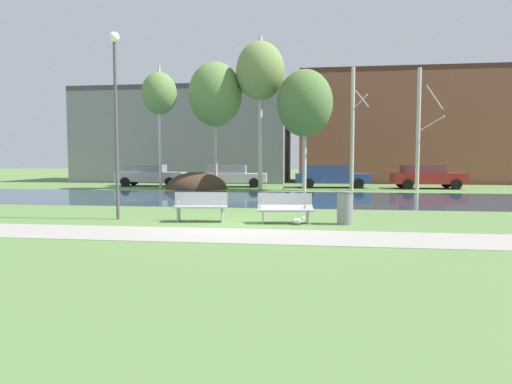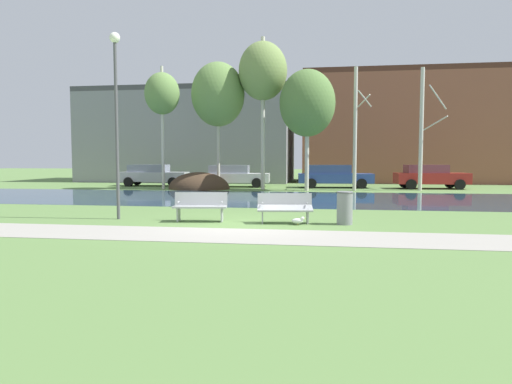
{
  "view_description": "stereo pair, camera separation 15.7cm",
  "coord_description": "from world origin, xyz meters",
  "px_view_note": "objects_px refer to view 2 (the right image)",
  "views": [
    {
      "loc": [
        2.27,
        -12.77,
        1.89
      ],
      "look_at": [
        0.3,
        1.28,
        0.85
      ],
      "focal_mm": 32.18,
      "sensor_mm": 36.0,
      "label": 1
    },
    {
      "loc": [
        2.42,
        -12.75,
        1.89
      ],
      "look_at": [
        0.3,
        1.28,
        0.85
      ],
      "focal_mm": 32.18,
      "sensor_mm": 36.0,
      "label": 2
    }
  ],
  "objects_px": {
    "streetlamp": "(116,97)",
    "parked_van_nearest_silver": "(153,175)",
    "bench_right": "(285,207)",
    "bench_left": "(200,206)",
    "seagull": "(298,221)",
    "parked_hatch_third_blue": "(333,176)",
    "trash_bin": "(345,207)",
    "parked_wagon_fourth_red": "(430,176)",
    "parked_sedan_second_white": "(233,175)"
  },
  "relations": [
    {
      "from": "parked_hatch_third_blue",
      "to": "parked_wagon_fourth_red",
      "type": "relative_size",
      "value": 1.09
    },
    {
      "from": "bench_right",
      "to": "parked_van_nearest_silver",
      "type": "bearing_deg",
      "value": 122.04
    },
    {
      "from": "bench_left",
      "to": "parked_van_nearest_silver",
      "type": "xyz_separation_m",
      "value": [
        -8.15,
        17.1,
        0.31
      ]
    },
    {
      "from": "bench_right",
      "to": "trash_bin",
      "type": "xyz_separation_m",
      "value": [
        1.72,
        0.01,
        0.02
      ]
    },
    {
      "from": "bench_right",
      "to": "parked_hatch_third_blue",
      "type": "height_order",
      "value": "parked_hatch_third_blue"
    },
    {
      "from": "parked_sedan_second_white",
      "to": "parked_wagon_fourth_red",
      "type": "bearing_deg",
      "value": -0.42
    },
    {
      "from": "seagull",
      "to": "parked_hatch_third_blue",
      "type": "bearing_deg",
      "value": 85.78
    },
    {
      "from": "seagull",
      "to": "parked_wagon_fourth_red",
      "type": "bearing_deg",
      "value": 67.03
    },
    {
      "from": "parked_van_nearest_silver",
      "to": "parked_sedan_second_white",
      "type": "relative_size",
      "value": 1.0
    },
    {
      "from": "trash_bin",
      "to": "seagull",
      "type": "relative_size",
      "value": 2.38
    },
    {
      "from": "bench_right",
      "to": "parked_hatch_third_blue",
      "type": "xyz_separation_m",
      "value": [
        1.68,
        16.93,
        0.31
      ]
    },
    {
      "from": "bench_left",
      "to": "parked_van_nearest_silver",
      "type": "distance_m",
      "value": 18.95
    },
    {
      "from": "seagull",
      "to": "parked_sedan_second_white",
      "type": "distance_m",
      "value": 18.02
    },
    {
      "from": "parked_van_nearest_silver",
      "to": "bench_left",
      "type": "bearing_deg",
      "value": -64.52
    },
    {
      "from": "bench_right",
      "to": "trash_bin",
      "type": "bearing_deg",
      "value": 0.2
    },
    {
      "from": "bench_left",
      "to": "parked_hatch_third_blue",
      "type": "bearing_deg",
      "value": 75.96
    },
    {
      "from": "streetlamp",
      "to": "parked_hatch_third_blue",
      "type": "height_order",
      "value": "streetlamp"
    },
    {
      "from": "seagull",
      "to": "streetlamp",
      "type": "xyz_separation_m",
      "value": [
        -5.64,
        0.49,
        3.66
      ]
    },
    {
      "from": "streetlamp",
      "to": "parked_van_nearest_silver",
      "type": "relative_size",
      "value": 1.21
    },
    {
      "from": "trash_bin",
      "to": "bench_left",
      "type": "bearing_deg",
      "value": -179.92
    },
    {
      "from": "streetlamp",
      "to": "seagull",
      "type": "bearing_deg",
      "value": -4.92
    },
    {
      "from": "streetlamp",
      "to": "parked_hatch_third_blue",
      "type": "bearing_deg",
      "value": 67.62
    },
    {
      "from": "bench_left",
      "to": "trash_bin",
      "type": "distance_m",
      "value": 4.27
    },
    {
      "from": "trash_bin",
      "to": "parked_wagon_fourth_red",
      "type": "xyz_separation_m",
      "value": [
        5.93,
        16.74,
        0.3
      ]
    },
    {
      "from": "parked_hatch_third_blue",
      "to": "streetlamp",
      "type": "bearing_deg",
      "value": -112.38
    },
    {
      "from": "parked_wagon_fourth_red",
      "to": "parked_van_nearest_silver",
      "type": "bearing_deg",
      "value": 178.9
    },
    {
      "from": "streetlamp",
      "to": "parked_van_nearest_silver",
      "type": "height_order",
      "value": "streetlamp"
    },
    {
      "from": "trash_bin",
      "to": "parked_hatch_third_blue",
      "type": "distance_m",
      "value": 16.93
    },
    {
      "from": "bench_left",
      "to": "parked_hatch_third_blue",
      "type": "distance_m",
      "value": 17.45
    },
    {
      "from": "bench_right",
      "to": "seagull",
      "type": "relative_size",
      "value": 4.15
    },
    {
      "from": "bench_right",
      "to": "parked_wagon_fourth_red",
      "type": "height_order",
      "value": "parked_wagon_fourth_red"
    },
    {
      "from": "parked_hatch_third_blue",
      "to": "parked_wagon_fourth_red",
      "type": "bearing_deg",
      "value": -1.73
    },
    {
      "from": "streetlamp",
      "to": "parked_wagon_fourth_red",
      "type": "distance_m",
      "value": 21.24
    },
    {
      "from": "bench_right",
      "to": "bench_left",
      "type": "bearing_deg",
      "value": 180.0
    },
    {
      "from": "parked_wagon_fourth_red",
      "to": "parked_hatch_third_blue",
      "type": "bearing_deg",
      "value": 178.27
    },
    {
      "from": "parked_van_nearest_silver",
      "to": "parked_hatch_third_blue",
      "type": "height_order",
      "value": "parked_hatch_third_blue"
    },
    {
      "from": "trash_bin",
      "to": "seagull",
      "type": "bearing_deg",
      "value": -164.91
    },
    {
      "from": "trash_bin",
      "to": "parked_van_nearest_silver",
      "type": "distance_m",
      "value": 21.14
    },
    {
      "from": "parked_sedan_second_white",
      "to": "bench_right",
      "type": "bearing_deg",
      "value": -73.63
    },
    {
      "from": "parked_sedan_second_white",
      "to": "parked_hatch_third_blue",
      "type": "relative_size",
      "value": 0.97
    },
    {
      "from": "bench_left",
      "to": "bench_right",
      "type": "xyz_separation_m",
      "value": [
        2.55,
        0.0,
        0.0
      ]
    },
    {
      "from": "streetlamp",
      "to": "parked_sedan_second_white",
      "type": "xyz_separation_m",
      "value": [
        0.28,
        16.7,
        -3.01
      ]
    },
    {
      "from": "seagull",
      "to": "parked_van_nearest_silver",
      "type": "bearing_deg",
      "value": 122.49
    },
    {
      "from": "trash_bin",
      "to": "parked_wagon_fourth_red",
      "type": "relative_size",
      "value": 0.21
    },
    {
      "from": "parked_van_nearest_silver",
      "to": "parked_wagon_fourth_red",
      "type": "relative_size",
      "value": 1.06
    },
    {
      "from": "bench_left",
      "to": "parked_wagon_fourth_red",
      "type": "xyz_separation_m",
      "value": [
        10.21,
        16.75,
        0.32
      ]
    },
    {
      "from": "bench_left",
      "to": "parked_sedan_second_white",
      "type": "xyz_separation_m",
      "value": [
        -2.4,
        16.84,
        0.3
      ]
    },
    {
      "from": "streetlamp",
      "to": "parked_sedan_second_white",
      "type": "bearing_deg",
      "value": 89.02
    },
    {
      "from": "parked_hatch_third_blue",
      "to": "bench_left",
      "type": "bearing_deg",
      "value": -104.04
    },
    {
      "from": "parked_van_nearest_silver",
      "to": "parked_hatch_third_blue",
      "type": "distance_m",
      "value": 12.39
    }
  ]
}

